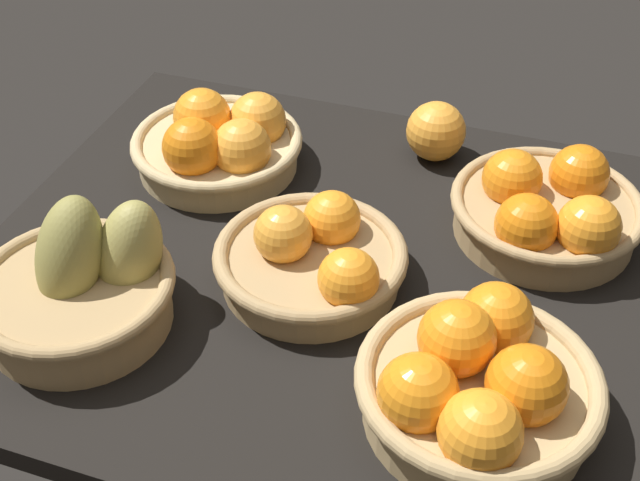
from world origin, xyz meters
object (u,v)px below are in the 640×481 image
object	(u,v)px
basket_far_left	(477,385)
basket_near_right	(220,143)
basket_near_left	(547,209)
basket_far_right_pears	(83,285)
loose_orange_front_gap	(436,131)
basket_center	(313,258)

from	to	relation	value
basket_far_left	basket_near_right	size ratio (longest dim) A/B	1.03
basket_near_left	basket_near_right	xyz separation A→B (cm)	(44.20, -0.44, 0.07)
basket_far_right_pears	basket_far_left	world-z (taller)	basket_far_right_pears
basket_far_left	basket_near_right	distance (cm)	52.11
basket_far_right_pears	basket_far_left	bearing A→B (deg)	179.81
loose_orange_front_gap	basket_near_left	bearing A→B (deg)	142.83
basket_near_right	loose_orange_front_gap	xyz separation A→B (cm)	(-27.27, -12.40, 0.02)
basket_far_left	loose_orange_front_gap	distance (cm)	46.38
basket_near_left	basket_near_right	bearing A→B (deg)	-0.57
basket_near_left	loose_orange_front_gap	bearing A→B (deg)	-37.17
basket_near_left	basket_center	xyz separation A→B (cm)	(24.50, 17.38, -0.52)
basket_far_right_pears	basket_far_left	size ratio (longest dim) A/B	0.92
basket_center	loose_orange_front_gap	xyz separation A→B (cm)	(-7.57, -30.22, 0.60)
basket_far_right_pears	loose_orange_front_gap	bearing A→B (deg)	-123.74
basket_far_right_pears	basket_near_left	world-z (taller)	basket_far_right_pears
basket_far_right_pears	basket_center	distance (cm)	25.92
basket_near_left	basket_far_right_pears	bearing A→B (deg)	33.96
basket_far_right_pears	basket_near_right	size ratio (longest dim) A/B	0.95
basket_near_right	basket_center	bearing A→B (deg)	137.86
basket_center	basket_far_left	bearing A→B (deg)	147.00
basket_far_right_pears	basket_center	size ratio (longest dim) A/B	0.99
basket_far_right_pears	basket_near_left	size ratio (longest dim) A/B	0.94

